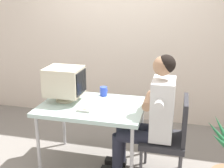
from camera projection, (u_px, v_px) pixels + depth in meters
ground_plane at (94, 163)px, 3.26m from camera, size 12.00×12.00×0.00m
wall_back at (141, 21)px, 4.04m from camera, size 8.00×0.10×3.00m
desk at (93, 109)px, 3.06m from camera, size 1.11×0.78×0.72m
crt_monitor at (64, 82)px, 3.09m from camera, size 0.40×0.33×0.38m
keyboard at (90, 104)px, 3.03m from camera, size 0.15×0.43×0.03m
office_chair at (170, 135)px, 2.88m from camera, size 0.44×0.44×0.89m
person_seated at (151, 114)px, 2.86m from camera, size 0.73×0.57×1.32m
desk_mug at (104, 91)px, 3.30m from camera, size 0.08×0.09×0.11m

